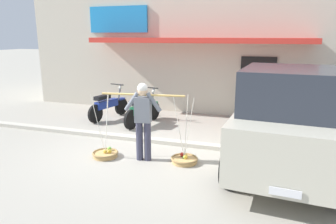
{
  "coord_description": "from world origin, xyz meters",
  "views": [
    {
      "loc": [
        2.83,
        -6.35,
        2.66
      ],
      "look_at": [
        0.58,
        0.6,
        0.85
      ],
      "focal_mm": 33.26,
      "sensor_mm": 36.0,
      "label": 1
    }
  ],
  "objects_px": {
    "fruit_basket_left_side": "(105,154)",
    "motorcycle_second_in_row": "(142,110)",
    "motorcycle_nearest_shop": "(108,105)",
    "wooden_crate": "(240,124)",
    "parked_truck": "(292,118)",
    "fruit_vendor": "(143,117)",
    "fruit_basket_right_side": "(184,159)"
  },
  "relations": [
    {
      "from": "motorcycle_second_in_row",
      "to": "wooden_crate",
      "type": "distance_m",
      "value": 2.92
    },
    {
      "from": "fruit_basket_left_side",
      "to": "motorcycle_second_in_row",
      "type": "distance_m",
      "value": 2.72
    },
    {
      "from": "fruit_basket_left_side",
      "to": "motorcycle_second_in_row",
      "type": "bearing_deg",
      "value": 94.52
    },
    {
      "from": "motorcycle_nearest_shop",
      "to": "wooden_crate",
      "type": "xyz_separation_m",
      "value": [
        4.2,
        0.06,
        -0.29
      ]
    },
    {
      "from": "fruit_vendor",
      "to": "fruit_basket_right_side",
      "type": "relative_size",
      "value": 1.23
    },
    {
      "from": "fruit_vendor",
      "to": "motorcycle_second_in_row",
      "type": "height_order",
      "value": "fruit_vendor"
    },
    {
      "from": "fruit_vendor",
      "to": "motorcycle_second_in_row",
      "type": "distance_m",
      "value": 2.84
    },
    {
      "from": "fruit_vendor",
      "to": "wooden_crate",
      "type": "height_order",
      "value": "fruit_vendor"
    },
    {
      "from": "fruit_basket_left_side",
      "to": "wooden_crate",
      "type": "bearing_deg",
      "value": 48.54
    },
    {
      "from": "motorcycle_nearest_shop",
      "to": "motorcycle_second_in_row",
      "type": "relative_size",
      "value": 0.99
    },
    {
      "from": "motorcycle_second_in_row",
      "to": "wooden_crate",
      "type": "relative_size",
      "value": 4.08
    },
    {
      "from": "fruit_basket_left_side",
      "to": "motorcycle_second_in_row",
      "type": "height_order",
      "value": "fruit_basket_left_side"
    },
    {
      "from": "motorcycle_nearest_shop",
      "to": "wooden_crate",
      "type": "relative_size",
      "value": 4.06
    },
    {
      "from": "fruit_vendor",
      "to": "fruit_basket_right_side",
      "type": "xyz_separation_m",
      "value": [
        0.89,
        0.12,
        -0.9
      ]
    },
    {
      "from": "motorcycle_second_in_row",
      "to": "parked_truck",
      "type": "height_order",
      "value": "parked_truck"
    },
    {
      "from": "fruit_vendor",
      "to": "wooden_crate",
      "type": "relative_size",
      "value": 4.04
    },
    {
      "from": "fruit_basket_right_side",
      "to": "motorcycle_second_in_row",
      "type": "relative_size",
      "value": 0.81
    },
    {
      "from": "motorcycle_nearest_shop",
      "to": "motorcycle_second_in_row",
      "type": "bearing_deg",
      "value": -12.15
    },
    {
      "from": "fruit_vendor",
      "to": "fruit_basket_right_side",
      "type": "height_order",
      "value": "fruit_vendor"
    },
    {
      "from": "parked_truck",
      "to": "wooden_crate",
      "type": "bearing_deg",
      "value": 117.33
    },
    {
      "from": "motorcycle_second_in_row",
      "to": "parked_truck",
      "type": "xyz_separation_m",
      "value": [
        4.08,
        -1.96,
        0.58
      ]
    },
    {
      "from": "fruit_vendor",
      "to": "motorcycle_nearest_shop",
      "type": "height_order",
      "value": "fruit_vendor"
    },
    {
      "from": "motorcycle_nearest_shop",
      "to": "motorcycle_second_in_row",
      "type": "height_order",
      "value": "same"
    },
    {
      "from": "motorcycle_nearest_shop",
      "to": "fruit_vendor",
      "type": "bearing_deg",
      "value": -49.78
    },
    {
      "from": "fruit_basket_left_side",
      "to": "fruit_basket_right_side",
      "type": "relative_size",
      "value": 1.0
    },
    {
      "from": "wooden_crate",
      "to": "parked_truck",
      "type": "bearing_deg",
      "value": -62.67
    },
    {
      "from": "fruit_vendor",
      "to": "parked_truck",
      "type": "relative_size",
      "value": 0.37
    },
    {
      "from": "fruit_basket_left_side",
      "to": "motorcycle_nearest_shop",
      "type": "distance_m",
      "value": 3.36
    },
    {
      "from": "fruit_basket_right_side",
      "to": "motorcycle_second_in_row",
      "type": "height_order",
      "value": "fruit_basket_right_side"
    },
    {
      "from": "wooden_crate",
      "to": "fruit_basket_right_side",
      "type": "bearing_deg",
      "value": -107.93
    },
    {
      "from": "motorcycle_nearest_shop",
      "to": "wooden_crate",
      "type": "distance_m",
      "value": 4.22
    },
    {
      "from": "parked_truck",
      "to": "wooden_crate",
      "type": "distance_m",
      "value": 2.74
    }
  ]
}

